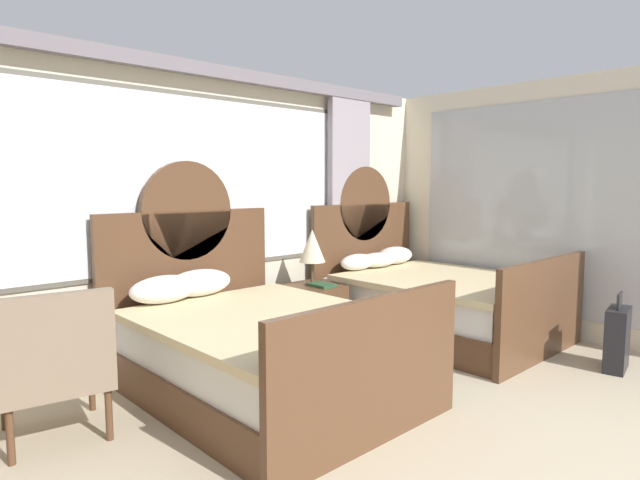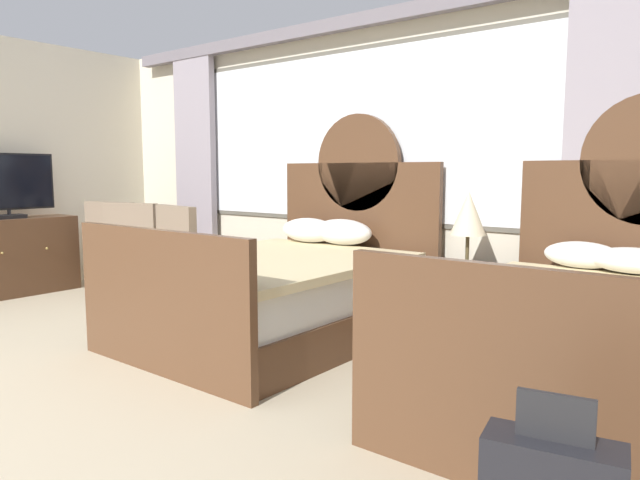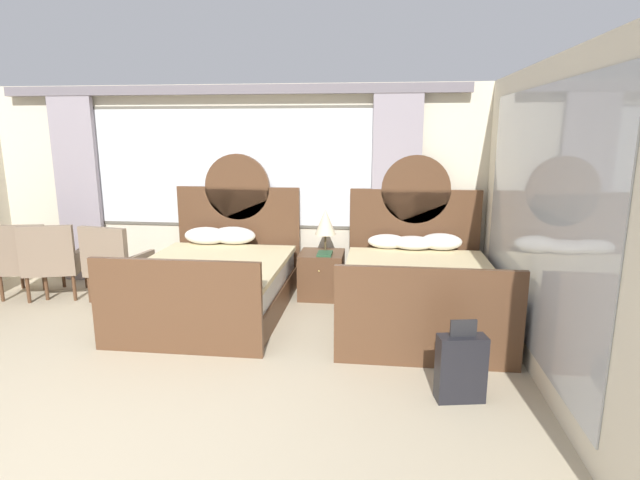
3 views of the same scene
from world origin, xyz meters
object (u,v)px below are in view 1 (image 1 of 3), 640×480
object	(u,v)px
book_on_nightstand	(322,285)
suitcase_on_floor	(617,339)
bed_near_window	(258,346)
armchair_by_window_left	(55,363)
nightstand_between_beds	(310,314)
bed_near_mirror	(435,300)
table_lamp_on_nightstand	(312,247)

from	to	relation	value
book_on_nightstand	suitcase_on_floor	distance (m)	2.69
bed_near_window	armchair_by_window_left	world-z (taller)	bed_near_window
nightstand_between_beds	book_on_nightstand	xyz separation A→B (m)	(0.05, -0.11, 0.31)
bed_near_window	bed_near_mirror	size ratio (longest dim) A/B	1.00
nightstand_between_beds	suitcase_on_floor	world-z (taller)	suitcase_on_floor
bed_near_window	table_lamp_on_nightstand	bearing A→B (deg)	30.37
table_lamp_on_nightstand	book_on_nightstand	world-z (taller)	table_lamp_on_nightstand
suitcase_on_floor	table_lamp_on_nightstand	bearing A→B (deg)	119.03
table_lamp_on_nightstand	book_on_nightstand	bearing A→B (deg)	-86.86
table_lamp_on_nightstand	armchair_by_window_left	world-z (taller)	table_lamp_on_nightstand
bed_near_window	suitcase_on_floor	bearing A→B (deg)	-33.67
book_on_nightstand	armchair_by_window_left	bearing A→B (deg)	-172.60
bed_near_mirror	table_lamp_on_nightstand	world-z (taller)	bed_near_mirror
table_lamp_on_nightstand	armchair_by_window_left	xyz separation A→B (m)	(-2.60, -0.47, -0.47)
bed_near_mirror	book_on_nightstand	bearing A→B (deg)	152.40
table_lamp_on_nightstand	book_on_nightstand	xyz separation A→B (m)	(0.01, -0.13, -0.38)
bed_near_mirror	book_on_nightstand	distance (m)	1.29
table_lamp_on_nightstand	armchair_by_window_left	distance (m)	2.68
table_lamp_on_nightstand	book_on_nightstand	size ratio (longest dim) A/B	2.17
book_on_nightstand	armchair_by_window_left	distance (m)	2.63
bed_near_mirror	book_on_nightstand	xyz separation A→B (m)	(-1.12, 0.59, 0.23)
bed_near_window	table_lamp_on_nightstand	world-z (taller)	bed_near_window
suitcase_on_floor	armchair_by_window_left	bearing A→B (deg)	153.54
bed_near_mirror	armchair_by_window_left	distance (m)	3.74
bed_near_window	table_lamp_on_nightstand	xyz separation A→B (m)	(1.22, 0.72, 0.60)
bed_near_window	nightstand_between_beds	world-z (taller)	bed_near_window
book_on_nightstand	bed_near_mirror	bearing A→B (deg)	-27.60
armchair_by_window_left	bed_near_mirror	bearing A→B (deg)	-3.80
armchair_by_window_left	suitcase_on_floor	bearing A→B (deg)	-26.46
table_lamp_on_nightstand	book_on_nightstand	distance (m)	0.40
nightstand_between_beds	armchair_by_window_left	distance (m)	2.60
bed_near_mirror	table_lamp_on_nightstand	bearing A→B (deg)	147.63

